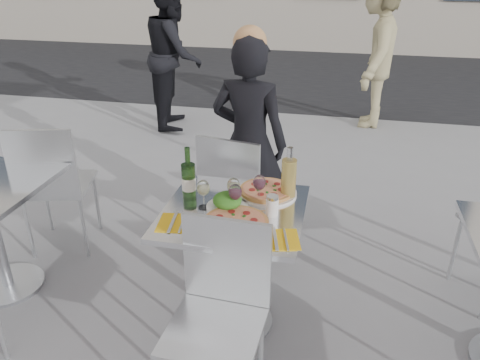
% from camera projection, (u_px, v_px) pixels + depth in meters
% --- Properties ---
extents(ground, '(80.00, 80.00, 0.00)m').
position_uv_depth(ground, '(235.00, 321.00, 2.74)').
color(ground, slate).
extents(street_asphalt, '(24.00, 5.00, 0.00)m').
position_uv_depth(street_asphalt, '(315.00, 73.00, 8.45)').
color(street_asphalt, black).
rests_on(street_asphalt, ground).
extents(main_table, '(0.72, 0.72, 0.75)m').
position_uv_depth(main_table, '(234.00, 244.00, 2.50)').
color(main_table, '#B7BABF').
rests_on(main_table, ground).
extents(chair_far, '(0.49, 0.50, 0.93)m').
position_uv_depth(chair_far, '(235.00, 188.00, 3.07)').
color(chair_far, silver).
rests_on(chair_far, ground).
extents(chair_near, '(0.43, 0.44, 0.90)m').
position_uv_depth(chair_near, '(220.00, 302.00, 2.09)').
color(chair_near, silver).
rests_on(chair_near, ground).
extents(side_chair_lfar, '(0.54, 0.55, 0.96)m').
position_uv_depth(side_chair_lfar, '(52.00, 179.00, 3.15)').
color(side_chair_lfar, silver).
rests_on(side_chair_lfar, ground).
extents(woman_diner, '(0.59, 0.43, 1.49)m').
position_uv_depth(woman_diner, '(249.00, 143.00, 3.27)').
color(woman_diner, black).
rests_on(woman_diner, ground).
extents(pedestrian_a, '(0.83, 0.97, 1.73)m').
position_uv_depth(pedestrian_a, '(174.00, 54.00, 5.52)').
color(pedestrian_a, black).
rests_on(pedestrian_a, ground).
extents(pedestrian_b, '(0.80, 1.24, 1.82)m').
position_uv_depth(pedestrian_b, '(375.00, 51.00, 5.50)').
color(pedestrian_b, tan).
rests_on(pedestrian_b, ground).
extents(pizza_near, '(0.32, 0.32, 0.02)m').
position_uv_depth(pizza_near, '(236.00, 222.00, 2.28)').
color(pizza_near, tan).
rests_on(pizza_near, main_table).
extents(pizza_far, '(0.33, 0.33, 0.03)m').
position_uv_depth(pizza_far, '(266.00, 191.00, 2.56)').
color(pizza_far, white).
rests_on(pizza_far, main_table).
extents(salad_plate, '(0.22, 0.22, 0.09)m').
position_uv_depth(salad_plate, '(227.00, 202.00, 2.41)').
color(salad_plate, white).
rests_on(salad_plate, main_table).
extents(wine_bottle, '(0.07, 0.07, 0.29)m').
position_uv_depth(wine_bottle, '(189.00, 179.00, 2.47)').
color(wine_bottle, '#2D5921').
rests_on(wine_bottle, main_table).
extents(carafe, '(0.08, 0.08, 0.29)m').
position_uv_depth(carafe, '(289.00, 178.00, 2.48)').
color(carafe, '#D9BF5C').
rests_on(carafe, main_table).
extents(sugar_shaker, '(0.06, 0.06, 0.11)m').
position_uv_depth(sugar_shaker, '(272.00, 205.00, 2.34)').
color(sugar_shaker, white).
rests_on(sugar_shaker, main_table).
extents(wineglass_white_a, '(0.07, 0.07, 0.16)m').
position_uv_depth(wineglass_white_a, '(203.00, 189.00, 2.38)').
color(wineglass_white_a, white).
rests_on(wineglass_white_a, main_table).
extents(wineglass_white_b, '(0.07, 0.07, 0.16)m').
position_uv_depth(wineglass_white_b, '(233.00, 186.00, 2.41)').
color(wineglass_white_b, white).
rests_on(wineglass_white_b, main_table).
extents(wineglass_red_a, '(0.07, 0.07, 0.16)m').
position_uv_depth(wineglass_red_a, '(235.00, 193.00, 2.34)').
color(wineglass_red_a, white).
rests_on(wineglass_red_a, main_table).
extents(wineglass_red_b, '(0.07, 0.07, 0.16)m').
position_uv_depth(wineglass_red_b, '(259.00, 184.00, 2.44)').
color(wineglass_red_b, white).
rests_on(wineglass_red_b, main_table).
extents(napkin_left, '(0.20, 0.20, 0.01)m').
position_uv_depth(napkin_left, '(177.00, 223.00, 2.29)').
color(napkin_left, yellow).
rests_on(napkin_left, main_table).
extents(napkin_right, '(0.22, 0.22, 0.01)m').
position_uv_depth(napkin_right, '(279.00, 239.00, 2.16)').
color(napkin_right, yellow).
rests_on(napkin_right, main_table).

